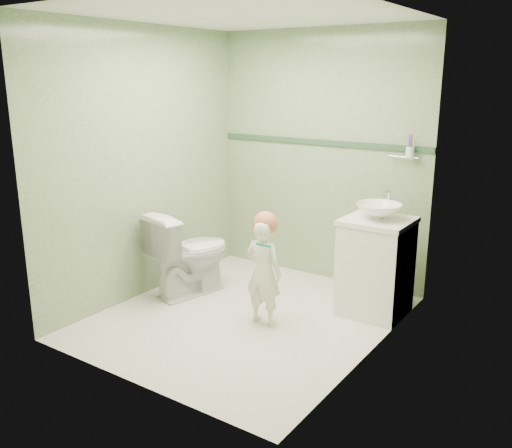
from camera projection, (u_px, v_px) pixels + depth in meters
The scene contains 12 objects.
ground at pixel (246, 317), 4.62m from camera, with size 2.50×2.50×0.00m, color white.
room_shell at pixel (245, 176), 4.31m from camera, with size 2.50×2.54×2.40m.
trim_stripe at pixel (320, 142), 5.26m from camera, with size 2.20×0.02×0.05m, color #2D5035.
vanity at pixel (375, 268), 4.62m from camera, with size 0.52×0.50×0.80m, color white.
counter at pixel (378, 221), 4.51m from camera, with size 0.54×0.52×0.04m, color white.
basin at pixel (379, 211), 4.49m from camera, with size 0.37×0.37×0.13m, color white.
faucet at pixel (388, 198), 4.62m from camera, with size 0.03×0.13×0.18m.
cup_holder at pixel (409, 152), 4.74m from camera, with size 0.26×0.07×0.21m.
toilet at pixel (190, 253), 5.05m from camera, with size 0.44×0.78×0.79m, color white.
toddler at pixel (263, 273), 4.41m from camera, with size 0.32×0.21×0.87m, color silver.
hair_cap at pixel (265, 223), 4.33m from camera, with size 0.19×0.19×0.19m, color #C06B4B.
teal_toothbrush at pixel (263, 244), 4.20m from camera, with size 0.11×0.13×0.08m.
Camera 1 is at (2.47, -3.47, 1.96)m, focal length 38.65 mm.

